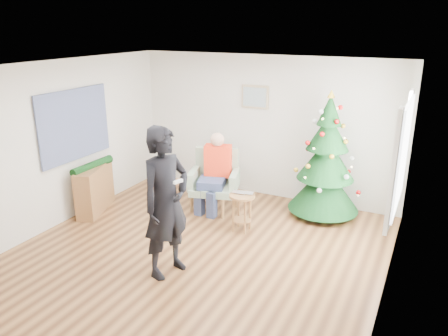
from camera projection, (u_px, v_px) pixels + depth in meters
The scene contains 19 objects.
floor at pixel (199, 251), 6.28m from camera, with size 5.00×5.00×0.00m, color brown.
ceiling at pixel (196, 67), 5.46m from camera, with size 5.00×5.00×0.00m, color white.
wall_back at pixel (265, 127), 7.99m from camera, with size 5.00×5.00×0.00m, color silver.
wall_front at pixel (53, 247), 3.75m from camera, with size 5.00×5.00×0.00m, color silver.
wall_left at pixel (61, 144), 6.92m from camera, with size 5.00×5.00×0.00m, color silver.
wall_right at pixel (394, 197), 4.82m from camera, with size 5.00×5.00×0.00m, color silver.
window_panel at pixel (402, 156), 5.62m from camera, with size 0.04×1.30×1.40m, color white.
curtains at pixel (400, 155), 5.63m from camera, with size 0.05×1.75×1.50m.
christmas_tree at pixel (326, 161), 7.19m from camera, with size 1.18×1.18×2.13m.
stool at pixel (242, 212), 6.82m from camera, with size 0.40×0.40×0.60m.
laptop at pixel (242, 194), 6.73m from camera, with size 0.33×0.21×0.03m, color silver.
armchair at pixel (215, 187), 7.64m from camera, with size 0.96×0.93×1.04m.
seated_person at pixel (214, 171), 7.48m from camera, with size 0.55×0.72×1.36m.
standing_man at pixel (166, 203), 5.47m from camera, with size 0.72×0.47×1.97m, color black.
game_controller at pixel (178, 181), 5.25m from camera, with size 0.04×0.13×0.04m, color white.
console at pixel (95, 189), 7.53m from camera, with size 0.30×1.00×0.80m, color brown.
garland at pixel (92, 166), 7.40m from camera, with size 0.14×0.14×0.90m, color black.
tapestry at pixel (75, 125), 7.08m from camera, with size 0.03×1.50×1.15m, color black.
framed_picture at pixel (255, 97), 7.87m from camera, with size 0.52×0.05×0.42m.
Camera 1 is at (2.80, -4.84, 3.14)m, focal length 35.00 mm.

